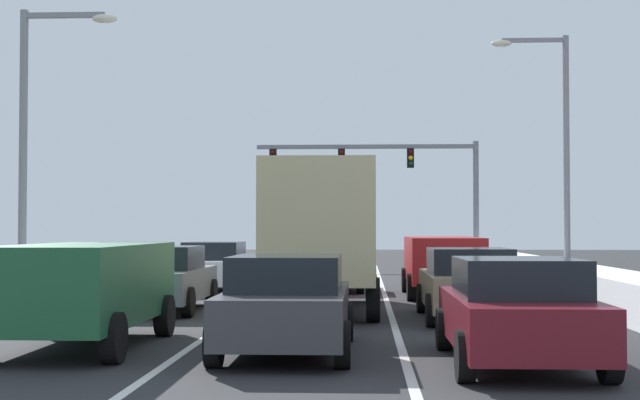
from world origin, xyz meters
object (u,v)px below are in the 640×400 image
at_px(box_truck_center_lane_second, 323,229).
at_px(street_lamp_right_mid, 556,136).
at_px(sedan_tan_right_lane_second, 469,283).
at_px(suv_green_left_lane_nearest, 83,285).
at_px(sedan_white_left_lane_third, 215,266).
at_px(sedan_gray_left_lane_second, 163,278).
at_px(sedan_maroon_right_lane_nearest, 517,311).
at_px(street_lamp_left_mid, 37,125).
at_px(suv_red_right_lane_third, 443,260).
at_px(sedan_black_center_lane_third, 332,266).
at_px(sedan_charcoal_center_lane_nearest, 287,304).
at_px(traffic_light_gantry, 398,171).

distance_m(box_truck_center_lane_second, street_lamp_right_mid, 13.52).
bearing_deg(sedan_tan_right_lane_second, suv_green_left_lane_nearest, -143.80).
distance_m(sedan_tan_right_lane_second, suv_green_left_lane_nearest, 8.34).
bearing_deg(sedan_white_left_lane_third, sedan_gray_left_lane_second, -91.30).
xyz_separation_m(sedan_maroon_right_lane_nearest, street_lamp_left_mid, (-10.94, 11.23, 3.94)).
relative_size(suv_red_right_lane_third, suv_green_left_lane_nearest, 1.00).
height_order(sedan_tan_right_lane_second, suv_red_right_lane_third, suv_red_right_lane_third).
height_order(sedan_black_center_lane_third, sedan_white_left_lane_third, same).
bearing_deg(sedan_white_left_lane_third, sedan_black_center_lane_third, 12.75).
bearing_deg(sedan_charcoal_center_lane_nearest, sedan_black_center_lane_third, 89.27).
bearing_deg(sedan_black_center_lane_third, box_truck_center_lane_second, -89.55).
bearing_deg(traffic_light_gantry, suv_red_right_lane_third, -88.38).
distance_m(street_lamp_right_mid, street_lamp_left_mid, 17.28).
distance_m(sedan_black_center_lane_third, sedan_white_left_lane_third, 3.62).
distance_m(sedan_charcoal_center_lane_nearest, box_truck_center_lane_second, 7.30).
distance_m(suv_red_right_lane_third, street_lamp_left_mid, 11.75).
height_order(sedan_tan_right_lane_second, sedan_charcoal_center_lane_nearest, same).
relative_size(traffic_light_gantry, street_lamp_right_mid, 1.27).
bearing_deg(sedan_maroon_right_lane_nearest, sedan_white_left_lane_third, 114.26).
bearing_deg(sedan_maroon_right_lane_nearest, suv_green_left_lane_nearest, 166.96).
height_order(sedan_tan_right_lane_second, traffic_light_gantry, traffic_light_gantry).
distance_m(sedan_tan_right_lane_second, sedan_gray_left_lane_second, 7.10).
height_order(sedan_charcoal_center_lane_nearest, street_lamp_right_mid, street_lamp_right_mid).
relative_size(suv_green_left_lane_nearest, street_lamp_right_mid, 0.57).
xyz_separation_m(box_truck_center_lane_second, street_lamp_right_mid, (7.58, 10.72, 3.21)).
relative_size(sedan_maroon_right_lane_nearest, suv_green_left_lane_nearest, 0.92).
height_order(sedan_tan_right_lane_second, sedan_gray_left_lane_second, same).
distance_m(sedan_gray_left_lane_second, street_lamp_left_mid, 6.45).
height_order(sedan_tan_right_lane_second, street_lamp_left_mid, street_lamp_left_mid).
bearing_deg(suv_green_left_lane_nearest, traffic_light_gantry, 78.68).
relative_size(sedan_tan_right_lane_second, sedan_charcoal_center_lane_nearest, 1.00).
bearing_deg(suv_green_left_lane_nearest, box_truck_center_lane_second, 62.07).
height_order(sedan_maroon_right_lane_nearest, street_lamp_right_mid, street_lamp_right_mid).
bearing_deg(street_lamp_left_mid, street_lamp_right_mid, 26.80).
bearing_deg(sedan_gray_left_lane_second, suv_green_left_lane_nearest, -88.59).
xyz_separation_m(suv_red_right_lane_third, suv_green_left_lane_nearest, (-6.74, -11.56, 0.00)).
relative_size(sedan_charcoal_center_lane_nearest, sedan_black_center_lane_third, 1.00).
xyz_separation_m(sedan_black_center_lane_third, traffic_light_gantry, (2.67, 16.84, 3.97)).
distance_m(suv_green_left_lane_nearest, sedan_white_left_lane_third, 13.29).
distance_m(sedan_black_center_lane_third, sedan_gray_left_lane_second, 8.31).
height_order(sedan_tan_right_lane_second, street_lamp_right_mid, street_lamp_right_mid).
bearing_deg(suv_red_right_lane_third, street_lamp_right_mid, 53.20).
bearing_deg(suv_red_right_lane_third, sedan_white_left_lane_third, 165.70).
xyz_separation_m(sedan_maroon_right_lane_nearest, sedan_black_center_lane_third, (-3.15, 15.63, 0.00)).
bearing_deg(street_lamp_left_mid, sedan_maroon_right_lane_nearest, -45.76).
bearing_deg(sedan_gray_left_lane_second, traffic_light_gantry, 75.33).
bearing_deg(sedan_white_left_lane_third, sedan_charcoal_center_lane_nearest, -76.31).
relative_size(box_truck_center_lane_second, traffic_light_gantry, 0.66).
bearing_deg(sedan_gray_left_lane_second, street_lamp_left_mid, 143.39).
height_order(sedan_charcoal_center_lane_nearest, traffic_light_gantry, traffic_light_gantry).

